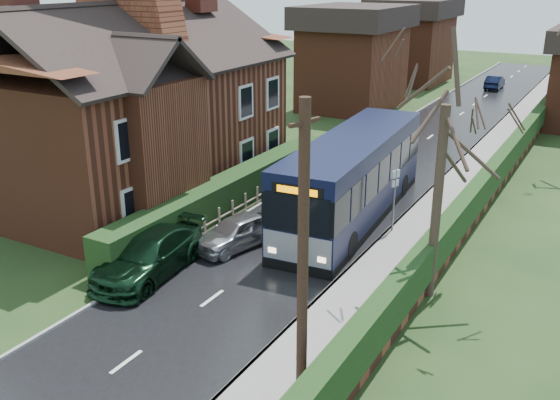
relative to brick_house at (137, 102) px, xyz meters
The scene contains 17 objects.
ground 10.87m from the brick_house, 28.67° to the right, with size 140.00×140.00×0.00m, color #2E451D.
road 11.07m from the brick_house, 30.89° to the left, with size 6.00×100.00×0.02m, color black.
pavement 14.64m from the brick_house, 21.92° to the left, with size 2.50×100.00×0.14m, color slate.
kerb_right 13.59m from the brick_house, 23.91° to the left, with size 0.12×100.00×0.14m, color gray.
kerb_left 8.85m from the brick_house, 42.59° to the left, with size 0.12×100.00×0.10m, color gray.
front_hedge 6.02m from the brick_house, ahead, with size 1.20×16.00×1.60m, color black.
picket_fence 6.83m from the brick_house, ahead, with size 0.10×16.00×0.90m, color gray, non-canonical shape.
right_wall_hedge 15.80m from the brick_house, 19.77° to the left, with size 0.60×50.00×1.80m.
brick_house is the anchor object (origin of this frame).
bus 10.37m from the brick_house, 10.94° to the left, with size 3.54×11.91×3.57m.
car_silver 8.67m from the brick_house, 22.31° to the right, with size 1.49×3.69×1.26m, color #BABCBF.
car_green 9.38m from the brick_house, 47.56° to the right, with size 2.06×5.06×1.47m, color black.
car_distant 38.34m from the brick_house, 76.92° to the left, with size 1.27×3.63×1.20m, color black.
bus_stop_sign 12.28m from the brick_house, ahead, with size 0.21×0.39×2.69m.
telegraph_pole 16.71m from the brick_house, 35.84° to the right, with size 0.29×0.96×7.49m.
tree_right_near 15.22m from the brick_house, 11.68° to the right, with size 4.15×4.15×8.95m.
tree_house_side 11.05m from the brick_house, 116.58° to the left, with size 4.35×4.35×9.88m.
Camera 1 is at (10.62, -16.40, 9.91)m, focal length 40.00 mm.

